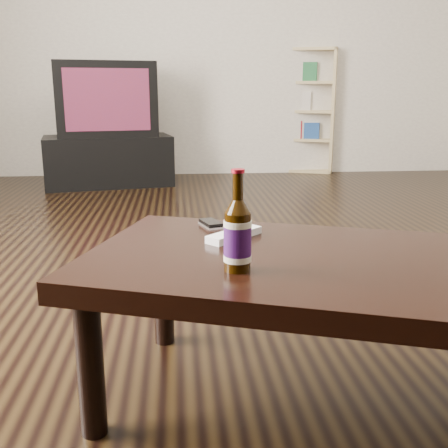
{
  "coord_description": "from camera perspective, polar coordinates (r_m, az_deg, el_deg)",
  "views": [
    {
      "loc": [
        -0.44,
        -2.06,
        0.79
      ],
      "look_at": [
        -0.34,
        -0.96,
        0.51
      ],
      "focal_mm": 42.0,
      "sensor_mm": 36.0,
      "label": 1
    }
  ],
  "objects": [
    {
      "name": "phone",
      "position": [
        1.55,
        -1.46,
        0.03
      ],
      "size": [
        0.07,
        0.1,
        0.02
      ],
      "rotation": [
        0.0,
        0.0,
        0.32
      ],
      "color": "silver",
      "rests_on": "coffee_table"
    },
    {
      "name": "remote",
      "position": [
        1.42,
        1.12,
        -1.17
      ],
      "size": [
        0.16,
        0.16,
        0.02
      ],
      "rotation": [
        0.0,
        0.0,
        -0.81
      ],
      "color": "silver",
      "rests_on": "coffee_table"
    },
    {
      "name": "floor",
      "position": [
        2.25,
        6.48,
        -6.44
      ],
      "size": [
        5.0,
        6.0,
        0.01
      ],
      "primitive_type": "cube",
      "color": "black",
      "rests_on": "ground"
    },
    {
      "name": "wall_back",
      "position": [
        5.12,
        -0.22,
        20.66
      ],
      "size": [
        5.0,
        0.02,
        2.7
      ],
      "primitive_type": "cube",
      "color": "#B2A89B",
      "rests_on": "ground"
    },
    {
      "name": "coffee_table",
      "position": [
        1.3,
        8.83,
        -5.76
      ],
      "size": [
        1.21,
        0.94,
        0.4
      ],
      "rotation": [
        0.0,
        0.0,
        -0.33
      ],
      "color": "black",
      "rests_on": "floor"
    },
    {
      "name": "tv",
      "position": [
        4.55,
        -12.8,
        13.09
      ],
      "size": [
        0.88,
        0.64,
        0.6
      ],
      "rotation": [
        0.0,
        0.0,
        0.2
      ],
      "color": "black",
      "rests_on": "tv_stand"
    },
    {
      "name": "tv_stand",
      "position": [
        4.59,
        -12.45,
        6.76
      ],
      "size": [
        1.12,
        0.71,
        0.42
      ],
      "primitive_type": "cube",
      "rotation": [
        0.0,
        0.0,
        0.2
      ],
      "color": "black",
      "rests_on": "floor"
    },
    {
      "name": "beer_bottle",
      "position": [
        1.15,
        1.49,
        -1.28
      ],
      "size": [
        0.06,
        0.06,
        0.23
      ],
      "rotation": [
        0.0,
        0.0,
        -0.03
      ],
      "color": "black",
      "rests_on": "coffee_table"
    },
    {
      "name": "bookshelf",
      "position": [
        5.33,
        8.46,
        12.31
      ],
      "size": [
        0.69,
        0.49,
        1.18
      ],
      "rotation": [
        0.0,
        0.0,
        -0.35
      ],
      "color": "tan",
      "rests_on": "floor"
    }
  ]
}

